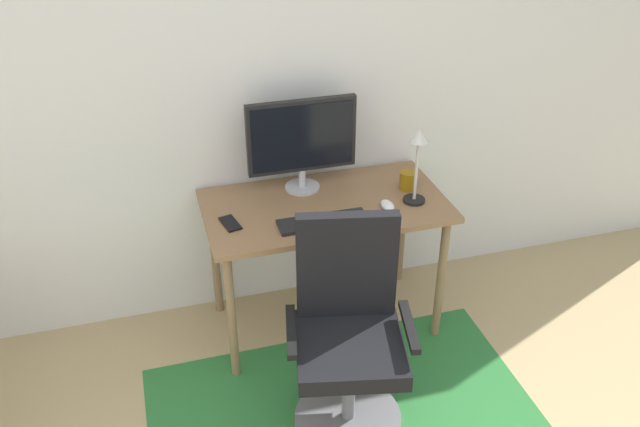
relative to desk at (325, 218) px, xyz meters
The scene contains 10 objects.
wall_back 0.76m from the desk, 109.56° to the left, with size 6.00×0.10×2.60m, color silver.
area_rug 0.92m from the desk, 99.46° to the right, with size 1.79×1.01×0.01m, color #296D32.
desk is the anchor object (origin of this frame).
monitor 0.42m from the desk, 110.81° to the left, with size 0.55×0.18×0.48m.
keyboard 0.21m from the desk, 109.83° to the right, with size 0.43×0.13×0.02m, color black.
computer_mouse 0.33m from the desk, 25.71° to the right, with size 0.06×0.10×0.03m, color white.
coffee_cup 0.47m from the desk, ahead, with size 0.09×0.09×0.09m, color #8E620E.
cell_phone 0.50m from the desk, behind, with size 0.07×0.14×0.01m, color black.
desk_lamp 0.56m from the desk, 13.61° to the right, with size 0.11×0.11×0.39m.
office_chair 0.72m from the desk, 97.80° to the right, with size 0.59×0.55×1.00m.
Camera 1 is at (-0.69, -0.97, 2.43)m, focal length 37.85 mm.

